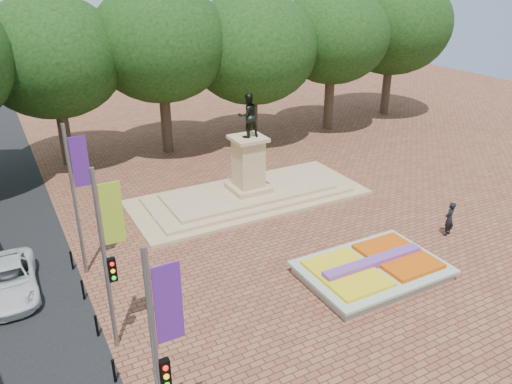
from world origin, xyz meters
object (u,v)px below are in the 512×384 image
(flower_bed, at_px, (373,269))
(monument, at_px, (248,185))
(pedestrian, at_px, (449,219))
(van, at_px, (9,280))

(flower_bed, distance_m, monument, 10.07)
(flower_bed, relative_size, pedestrian, 3.39)
(monument, bearing_deg, flower_bed, -84.13)
(flower_bed, relative_size, monument, 0.45)
(flower_bed, xyz_separation_m, van, (-14.37, 6.33, 0.28))
(monument, bearing_deg, pedestrian, -51.63)
(flower_bed, height_order, pedestrian, pedestrian)
(flower_bed, bearing_deg, monument, 95.87)
(pedestrian, bearing_deg, van, -29.58)
(monument, bearing_deg, van, -164.62)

